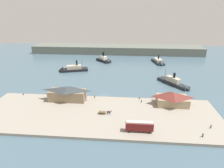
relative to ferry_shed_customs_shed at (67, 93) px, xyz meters
name	(u,v)px	position (x,y,z in m)	size (l,w,h in m)	color
ground_plane	(104,96)	(18.14, 9.55, -5.07)	(320.00, 320.00, 0.00)	#476070
quay_promenade	(98,115)	(18.14, -12.45, -4.47)	(110.00, 36.00, 1.20)	gray
seawall_edge	(103,97)	(18.14, 5.95, -4.57)	(110.00, 0.80, 1.00)	slate
ferry_shed_customs_shed	(67,93)	(0.00, 0.00, 0.00)	(19.16, 7.86, 7.63)	#847056
ferry_shed_west_terminal	(172,98)	(53.43, -0.61, -0.53)	(15.35, 9.50, 6.58)	#998466
street_tram	(139,126)	(36.13, -24.79, -1.29)	(10.74, 2.61, 4.45)	maroon
horse_cart	(104,112)	(20.97, -12.63, -2.95)	(6.00, 1.59, 1.87)	brown
pedestrian_near_west_shed	(211,127)	(64.99, -20.09, -3.12)	(0.41, 0.41, 1.64)	#232328
pedestrian_walking_east	(141,101)	(38.45, 0.74, -3.18)	(0.38, 0.38, 1.52)	#232328
pedestrian_by_tram	(203,135)	(59.76, -26.25, -3.06)	(0.44, 0.44, 1.77)	#232328
pedestrian_standing_center	(95,97)	(13.71, 3.53, -3.11)	(0.42, 0.42, 1.68)	#4C3D33
mooring_post_east	(139,98)	(37.56, 4.39, -3.42)	(0.44, 0.44, 0.90)	black
mooring_post_center_east	(23,94)	(-26.54, 4.07, -3.42)	(0.44, 0.44, 0.90)	black
ferry_approaching_west	(159,62)	(58.24, 80.14, -3.76)	(10.24, 21.87, 9.13)	#23282D
ferry_approaching_east	(105,60)	(9.64, 81.64, -3.39)	(15.89, 16.08, 10.59)	black
ferry_moored_east	(71,69)	(-13.46, 52.13, -3.53)	(23.58, 12.55, 10.81)	black
ferry_outer_harbor	(175,83)	(61.37, 28.21, -3.33)	(18.69, 23.06, 10.05)	#23282D
far_headland	(117,49)	(18.14, 119.55, -1.07)	(180.00, 24.00, 8.00)	#60665B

